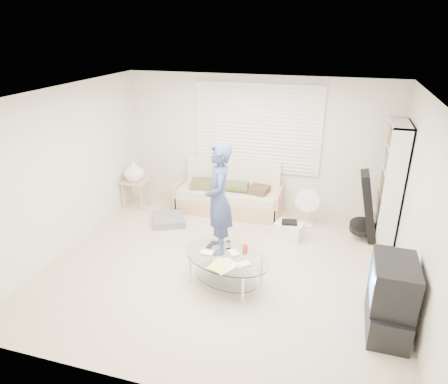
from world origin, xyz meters
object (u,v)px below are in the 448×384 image
(bookshelf, at_px, (391,182))
(tv_unit, at_px, (390,298))
(coffee_table, at_px, (226,262))
(futon_sofa, at_px, (230,195))

(bookshelf, bearing_deg, tv_unit, -92.98)
(tv_unit, bearing_deg, bookshelf, 87.02)
(tv_unit, xyz_separation_m, coffee_table, (-2.03, 0.29, -0.08))
(tv_unit, bearing_deg, futon_sofa, 135.16)
(futon_sofa, relative_size, tv_unit, 2.16)
(coffee_table, bearing_deg, tv_unit, -8.27)
(bookshelf, distance_m, tv_unit, 2.46)
(tv_unit, bearing_deg, coffee_table, 171.73)
(futon_sofa, xyz_separation_m, bookshelf, (2.75, -0.21, 0.65))
(futon_sofa, distance_m, tv_unit, 3.70)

